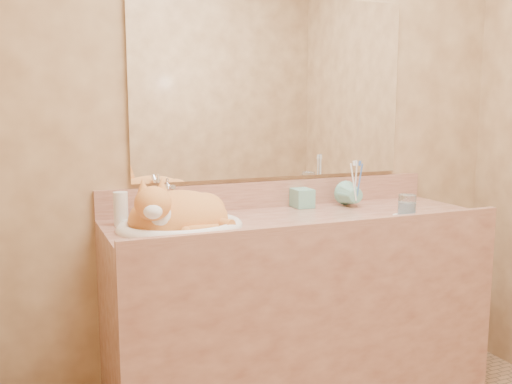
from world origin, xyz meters
name	(u,v)px	position (x,y,z in m)	size (l,w,h in m)	color
wall_back	(273,119)	(0.00, 1.00, 1.25)	(2.40, 0.02, 2.50)	olive
vanity_counter	(299,314)	(0.00, 0.72, 0.42)	(1.60, 0.55, 0.85)	brown
mirror	(274,88)	(0.00, 0.99, 1.39)	(1.30, 0.02, 0.80)	white
sink_basin	(180,209)	(-0.52, 0.70, 0.92)	(0.47, 0.39, 0.15)	white
faucet	(168,201)	(-0.52, 0.89, 0.93)	(0.04, 0.11, 0.16)	white
cat	(176,212)	(-0.53, 0.71, 0.91)	(0.39, 0.32, 0.21)	orange
soap_dispenser	(307,188)	(0.11, 0.88, 0.95)	(0.09, 0.09, 0.19)	#6CAC99
toothbrush_cup	(356,197)	(0.33, 0.80, 0.90)	(0.11, 0.11, 0.11)	#6CAC99
toothbrushes	(357,180)	(0.33, 0.80, 0.98)	(0.04, 0.04, 0.22)	white
saucer	(407,216)	(0.40, 0.54, 0.85)	(0.11, 0.11, 0.01)	white
water_glass	(407,205)	(0.40, 0.54, 0.90)	(0.07, 0.07, 0.09)	silver
lotion_bottle	(121,209)	(-0.72, 0.84, 0.92)	(0.06, 0.06, 0.13)	white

